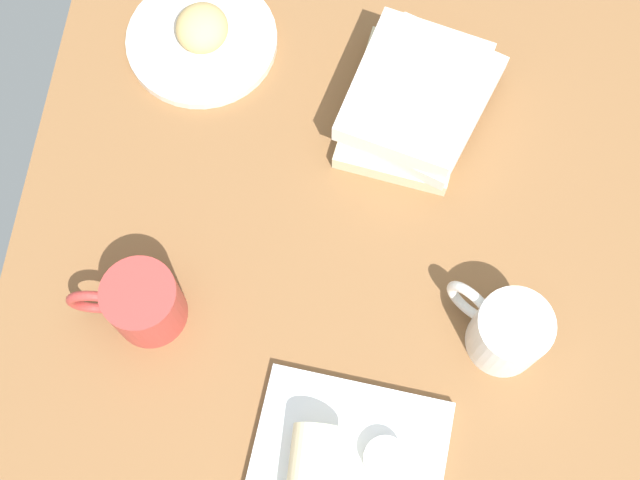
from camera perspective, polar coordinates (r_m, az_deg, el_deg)
name	(u,v)px	position (r cm, az deg, el deg)	size (l,w,h in cm)	color
dining_table	(358,304)	(105.84, 2.58, -4.42)	(110.00, 90.00, 4.00)	brown
round_plate	(202,40)	(119.90, -8.08, 13.38)	(20.93, 20.93, 1.40)	silver
scone_pastry	(202,28)	(117.00, -8.08, 14.17)	(7.55, 7.10, 5.17)	tan
square_plate	(345,478)	(99.40, 1.70, -15.96)	(22.03, 22.03, 1.60)	white
sauce_cup	(385,458)	(97.73, 4.47, -14.67)	(4.95, 4.95, 2.36)	silver
book_stack	(415,99)	(110.88, 6.50, 9.53)	(24.59, 22.01, 8.06)	beige
coffee_mug	(141,303)	(101.11, -12.12, -4.23)	(8.94, 13.79, 9.11)	#B23833
second_mug	(506,330)	(100.50, 12.64, -6.06)	(10.36, 12.25, 8.99)	white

